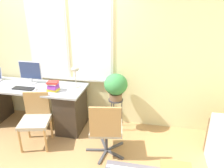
{
  "coord_description": "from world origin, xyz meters",
  "views": [
    {
      "loc": [
        1.62,
        -2.86,
        2.26
      ],
      "look_at": [
        1.0,
        0.17,
        1.01
      ],
      "focal_mm": 35.0,
      "sensor_mm": 36.0,
      "label": 1
    }
  ],
  "objects_px": {
    "monitor": "(31,72)",
    "potted_plant": "(116,85)",
    "mouse": "(36,89)",
    "desk_lamp": "(75,72)",
    "book_stack": "(53,86)",
    "keyboard": "(23,88)",
    "office_chair_swivel": "(106,129)",
    "desk_chair_wooden": "(36,118)",
    "plant_stand": "(116,103)"
  },
  "relations": [
    {
      "from": "desk_lamp",
      "to": "office_chair_swivel",
      "type": "bearing_deg",
      "value": -45.92
    },
    {
      "from": "monitor",
      "to": "keyboard",
      "type": "relative_size",
      "value": 1.15
    },
    {
      "from": "keyboard",
      "to": "plant_stand",
      "type": "xyz_separation_m",
      "value": [
        1.57,
        0.25,
        -0.25
      ]
    },
    {
      "from": "potted_plant",
      "to": "plant_stand",
      "type": "bearing_deg",
      "value": 90.0
    },
    {
      "from": "plant_stand",
      "to": "book_stack",
      "type": "bearing_deg",
      "value": -168.04
    },
    {
      "from": "monitor",
      "to": "potted_plant",
      "type": "xyz_separation_m",
      "value": [
        1.56,
        -0.02,
        -0.12
      ]
    },
    {
      "from": "plant_stand",
      "to": "desk_lamp",
      "type": "bearing_deg",
      "value": 177.21
    },
    {
      "from": "book_stack",
      "to": "plant_stand",
      "type": "distance_m",
      "value": 1.1
    },
    {
      "from": "keyboard",
      "to": "desk_chair_wooden",
      "type": "bearing_deg",
      "value": -43.08
    },
    {
      "from": "mouse",
      "to": "desk_lamp",
      "type": "height_order",
      "value": "desk_lamp"
    },
    {
      "from": "desk_chair_wooden",
      "to": "monitor",
      "type": "bearing_deg",
      "value": 107.61
    },
    {
      "from": "mouse",
      "to": "desk_lamp",
      "type": "xyz_separation_m",
      "value": [
        0.61,
        0.29,
        0.25
      ]
    },
    {
      "from": "mouse",
      "to": "plant_stand",
      "type": "bearing_deg",
      "value": 10.81
    },
    {
      "from": "plant_stand",
      "to": "potted_plant",
      "type": "relative_size",
      "value": 1.33
    },
    {
      "from": "keyboard",
      "to": "book_stack",
      "type": "distance_m",
      "value": 0.55
    },
    {
      "from": "monitor",
      "to": "plant_stand",
      "type": "relative_size",
      "value": 0.69
    },
    {
      "from": "desk_lamp",
      "to": "potted_plant",
      "type": "height_order",
      "value": "desk_lamp"
    },
    {
      "from": "office_chair_swivel",
      "to": "plant_stand",
      "type": "distance_m",
      "value": 0.7
    },
    {
      "from": "book_stack",
      "to": "plant_stand",
      "type": "xyz_separation_m",
      "value": [
        1.03,
        0.22,
        -0.32
      ]
    },
    {
      "from": "desk_lamp",
      "to": "book_stack",
      "type": "xyz_separation_m",
      "value": [
        -0.31,
        -0.25,
        -0.19
      ]
    },
    {
      "from": "monitor",
      "to": "desk_chair_wooden",
      "type": "xyz_separation_m",
      "value": [
        0.38,
        -0.63,
        -0.54
      ]
    },
    {
      "from": "potted_plant",
      "to": "desk_lamp",
      "type": "bearing_deg",
      "value": 177.21
    },
    {
      "from": "monitor",
      "to": "plant_stand",
      "type": "bearing_deg",
      "value": -0.66
    },
    {
      "from": "mouse",
      "to": "potted_plant",
      "type": "bearing_deg",
      "value": 10.81
    },
    {
      "from": "book_stack",
      "to": "plant_stand",
      "type": "bearing_deg",
      "value": 11.96
    },
    {
      "from": "monitor",
      "to": "desk_chair_wooden",
      "type": "bearing_deg",
      "value": -59.04
    },
    {
      "from": "desk_chair_wooden",
      "to": "office_chair_swivel",
      "type": "relative_size",
      "value": 0.93
    },
    {
      "from": "monitor",
      "to": "office_chair_swivel",
      "type": "bearing_deg",
      "value": -24.67
    },
    {
      "from": "desk_lamp",
      "to": "plant_stand",
      "type": "distance_m",
      "value": 0.88
    },
    {
      "from": "keyboard",
      "to": "potted_plant",
      "type": "height_order",
      "value": "potted_plant"
    },
    {
      "from": "desk_lamp",
      "to": "office_chair_swivel",
      "type": "relative_size",
      "value": 0.4
    },
    {
      "from": "keyboard",
      "to": "desk_lamp",
      "type": "relative_size",
      "value": 1.0
    },
    {
      "from": "desk_chair_wooden",
      "to": "mouse",
      "type": "bearing_deg",
      "value": 98.61
    },
    {
      "from": "mouse",
      "to": "desk_lamp",
      "type": "distance_m",
      "value": 0.72
    },
    {
      "from": "office_chair_swivel",
      "to": "potted_plant",
      "type": "distance_m",
      "value": 0.8
    },
    {
      "from": "keyboard",
      "to": "potted_plant",
      "type": "distance_m",
      "value": 1.59
    },
    {
      "from": "keyboard",
      "to": "mouse",
      "type": "relative_size",
      "value": 5.91
    },
    {
      "from": "plant_stand",
      "to": "mouse",
      "type": "bearing_deg",
      "value": -169.19
    },
    {
      "from": "monitor",
      "to": "office_chair_swivel",
      "type": "xyz_separation_m",
      "value": [
        1.55,
        -0.71,
        -0.53
      ]
    },
    {
      "from": "keyboard",
      "to": "desk_chair_wooden",
      "type": "relative_size",
      "value": 0.44
    },
    {
      "from": "desk_lamp",
      "to": "desk_chair_wooden",
      "type": "relative_size",
      "value": 0.44
    },
    {
      "from": "monitor",
      "to": "book_stack",
      "type": "bearing_deg",
      "value": -23.77
    },
    {
      "from": "keyboard",
      "to": "plant_stand",
      "type": "distance_m",
      "value": 1.61
    },
    {
      "from": "potted_plant",
      "to": "desk_chair_wooden",
      "type": "bearing_deg",
      "value": -152.58
    },
    {
      "from": "keyboard",
      "to": "office_chair_swivel",
      "type": "xyz_separation_m",
      "value": [
        1.56,
        -0.44,
        -0.32
      ]
    },
    {
      "from": "book_stack",
      "to": "keyboard",
      "type": "bearing_deg",
      "value": -176.25
    },
    {
      "from": "monitor",
      "to": "plant_stand",
      "type": "height_order",
      "value": "monitor"
    },
    {
      "from": "desk_chair_wooden",
      "to": "potted_plant",
      "type": "relative_size",
      "value": 1.83
    },
    {
      "from": "mouse",
      "to": "office_chair_swivel",
      "type": "relative_size",
      "value": 0.07
    },
    {
      "from": "book_stack",
      "to": "potted_plant",
      "type": "relative_size",
      "value": 0.43
    }
  ]
}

